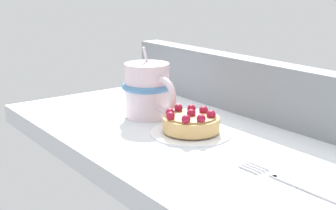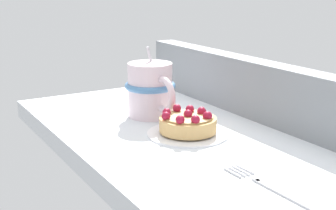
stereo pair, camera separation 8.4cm
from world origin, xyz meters
TOP-DOWN VIEW (x-y plane):
  - ground_plane at (0.00, 0.00)cm, footprint 70.75×38.35cm
  - window_rail_back at (0.00, 16.88)cm, footprint 69.34×4.59cm
  - dessert_plate at (2.13, -0.44)cm, footprint 13.77×13.77cm
  - raspberry_tart at (2.13, -0.43)cm, footprint 9.60×9.60cm
  - coffee_mug at (-10.64, 0.47)cm, footprint 13.44×9.61cm
  - dessert_fork at (25.00, -2.67)cm, footprint 15.87×2.50cm

SIDE VIEW (x-z plane):
  - ground_plane at x=0.00cm, z-range -3.55..0.00cm
  - dessert_plate at x=2.13cm, z-range -0.02..0.61cm
  - dessert_fork at x=25.00cm, z-range 0.00..0.60cm
  - raspberry_tart at x=2.13cm, z-range 0.18..4.04cm
  - coffee_mug at x=-10.64cm, z-range -1.34..11.75cm
  - window_rail_back at x=0.00cm, z-range 0.00..10.72cm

